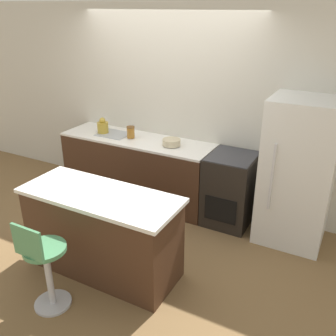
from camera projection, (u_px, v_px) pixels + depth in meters
ground_plane at (145, 212)px, 5.01m from camera, size 14.00×14.00×0.00m
wall_back at (169, 106)px, 5.04m from camera, size 8.00×0.06×2.60m
back_counter at (137, 168)px, 5.25m from camera, size 2.15×0.63×0.90m
kitchen_island at (103, 232)px, 3.77m from camera, size 1.61×0.65×0.89m
oven_range at (230, 189)px, 4.65m from camera, size 0.56×0.65×0.90m
refrigerator at (298, 173)px, 4.15m from camera, size 0.74×0.69×1.68m
stool_chair at (45, 265)px, 3.27m from camera, size 0.38×0.38×0.92m
kettle at (103, 126)px, 5.24m from camera, size 0.16×0.16×0.22m
mixing_bowl at (171, 142)px, 4.79m from camera, size 0.23×0.23×0.08m
canister_jar at (131, 132)px, 5.04m from camera, size 0.11×0.11×0.16m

